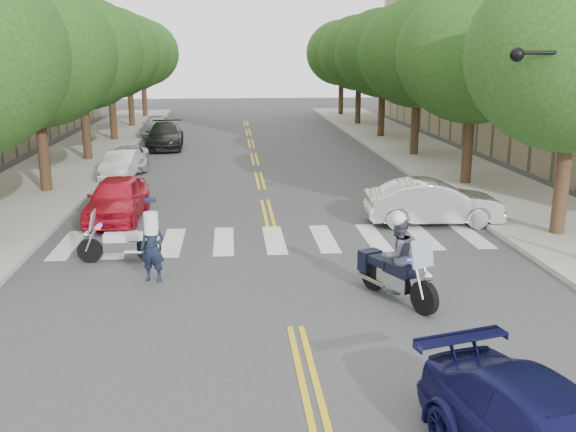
{
  "coord_description": "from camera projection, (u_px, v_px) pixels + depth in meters",
  "views": [
    {
      "loc": [
        -1.27,
        -12.41,
        5.61
      ],
      "look_at": [
        0.23,
        4.36,
        1.3
      ],
      "focal_mm": 40.0,
      "sensor_mm": 36.0,
      "label": 1
    }
  ],
  "objects": [
    {
      "name": "ground",
      "position": [
        295.0,
        327.0,
        13.47
      ],
      "size": [
        140.0,
        140.0,
        0.0
      ],
      "primitive_type": "plane",
      "color": "#38383A",
      "rests_on": "ground"
    },
    {
      "name": "sidewalk_left",
      "position": [
        75.0,
        160.0,
        33.86
      ],
      "size": [
        5.0,
        60.0,
        0.15
      ],
      "primitive_type": "cube",
      "color": "#9E9991",
      "rests_on": "ground"
    },
    {
      "name": "sidewalk_right",
      "position": [
        426.0,
        155.0,
        35.51
      ],
      "size": [
        5.0,
        60.0,
        0.15
      ],
      "primitive_type": "cube",
      "color": "#9E9991",
      "rests_on": "ground"
    },
    {
      "name": "tree_l_1",
      "position": [
        34.0,
        54.0,
        24.85
      ],
      "size": [
        6.4,
        6.4,
        8.45
      ],
      "color": "#382316",
      "rests_on": "ground"
    },
    {
      "name": "tree_l_2",
      "position": [
        80.0,
        53.0,
        32.57
      ],
      "size": [
        6.4,
        6.4,
        8.45
      ],
      "color": "#382316",
      "rests_on": "ground"
    },
    {
      "name": "tree_l_3",
      "position": [
        109.0,
        53.0,
        40.29
      ],
      "size": [
        6.4,
        6.4,
        8.45
      ],
      "color": "#382316",
      "rests_on": "ground"
    },
    {
      "name": "tree_l_4",
      "position": [
        128.0,
        53.0,
        48.01
      ],
      "size": [
        6.4,
        6.4,
        8.45
      ],
      "color": "#382316",
      "rests_on": "ground"
    },
    {
      "name": "tree_l_5",
      "position": [
        142.0,
        53.0,
        55.73
      ],
      "size": [
        6.4,
        6.4,
        8.45
      ],
      "color": "#382316",
      "rests_on": "ground"
    },
    {
      "name": "tree_r_0",
      "position": [
        576.0,
        54.0,
        18.65
      ],
      "size": [
        6.4,
        6.4,
        8.45
      ],
      "color": "#382316",
      "rests_on": "ground"
    },
    {
      "name": "tree_r_1",
      "position": [
        474.0,
        54.0,
        26.37
      ],
      "size": [
        6.4,
        6.4,
        8.45
      ],
      "color": "#382316",
      "rests_on": "ground"
    },
    {
      "name": "tree_r_2",
      "position": [
        419.0,
        53.0,
        34.09
      ],
      "size": [
        6.4,
        6.4,
        8.45
      ],
      "color": "#382316",
      "rests_on": "ground"
    },
    {
      "name": "tree_r_3",
      "position": [
        384.0,
        53.0,
        41.81
      ],
      "size": [
        6.4,
        6.4,
        8.45
      ],
      "color": "#382316",
      "rests_on": "ground"
    },
    {
      "name": "tree_r_4",
      "position": [
        359.0,
        53.0,
        49.53
      ],
      "size": [
        6.4,
        6.4,
        8.45
      ],
      "color": "#382316",
      "rests_on": "ground"
    },
    {
      "name": "tree_r_5",
      "position": [
        342.0,
        53.0,
        57.25
      ],
      "size": [
        6.4,
        6.4,
        8.45
      ],
      "color": "#382316",
      "rests_on": "ground"
    },
    {
      "name": "motorcycle_police",
      "position": [
        395.0,
        261.0,
        14.77
      ],
      "size": [
        1.37,
        2.45,
        2.12
      ],
      "rotation": [
        0.0,
        0.0,
        3.57
      ],
      "color": "black",
      "rests_on": "ground"
    },
    {
      "name": "motorcycle_parked",
      "position": [
        127.0,
        244.0,
        17.61
      ],
      "size": [
        2.27,
        0.5,
        1.46
      ],
      "rotation": [
        0.0,
        0.0,
        1.58
      ],
      "color": "black",
      "rests_on": "ground"
    },
    {
      "name": "officer_standing",
      "position": [
        152.0,
        248.0,
        16.0
      ],
      "size": [
        0.71,
        0.56,
        1.72
      ],
      "primitive_type": "imported",
      "rotation": [
        0.0,
        0.0,
        -0.26
      ],
      "color": "black",
      "rests_on": "ground"
    },
    {
      "name": "convertible",
      "position": [
        433.0,
        202.0,
        21.4
      ],
      "size": [
        4.6,
        1.81,
        1.49
      ],
      "primitive_type": "imported",
      "rotation": [
        0.0,
        0.0,
        1.52
      ],
      "color": "silver",
      "rests_on": "ground"
    },
    {
      "name": "parked_car_a",
      "position": [
        117.0,
        198.0,
        22.01
      ],
      "size": [
        1.92,
        4.42,
        1.48
      ],
      "primitive_type": "imported",
      "rotation": [
        0.0,
        0.0,
        -0.04
      ],
      "color": "red",
      "rests_on": "ground"
    },
    {
      "name": "parked_car_b",
      "position": [
        121.0,
        164.0,
        29.4
      ],
      "size": [
        1.52,
        3.82,
        1.24
      ],
      "primitive_type": "imported",
      "rotation": [
        0.0,
        0.0,
        -0.06
      ],
      "color": "silver",
      "rests_on": "ground"
    },
    {
      "name": "parked_car_c",
      "position": [
        129.0,
        158.0,
        31.61
      ],
      "size": [
        2.2,
        4.16,
        1.11
      ],
      "primitive_type": "imported",
      "rotation": [
        0.0,
        0.0,
        0.09
      ],
      "color": "#B7BBBF",
      "rests_on": "ground"
    },
    {
      "name": "parked_car_d",
      "position": [
        165.0,
        136.0,
        38.51
      ],
      "size": [
        2.32,
        5.3,
        1.51
      ],
      "primitive_type": "imported",
      "rotation": [
        0.0,
        0.0,
        0.04
      ],
      "color": "black",
      "rests_on": "ground"
    },
    {
      "name": "parked_car_e",
      "position": [
        157.0,
        126.0,
        43.91
      ],
      "size": [
        2.16,
        4.5,
        1.48
      ],
      "primitive_type": "imported",
      "rotation": [
        0.0,
        0.0,
        -0.1
      ],
      "color": "#AEADB3",
      "rests_on": "ground"
    }
  ]
}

